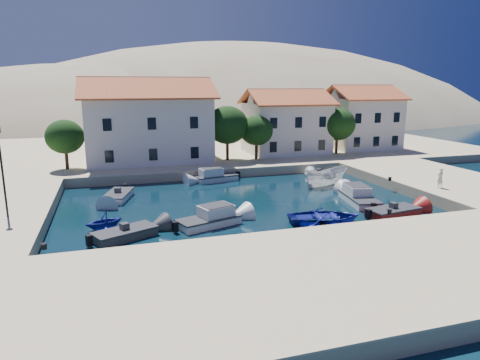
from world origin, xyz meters
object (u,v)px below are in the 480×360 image
rowboat_south (324,222)px  building_left (148,119)px  cabin_cruiser_south (209,219)px  lamppost (1,163)px  boat_east (326,186)px  cabin_cruiser_east (359,198)px  building_mid (286,121)px  pedestrian (440,178)px  building_right (361,116)px

rowboat_south → building_left: bearing=33.0°
cabin_cruiser_south → rowboat_south: 8.48m
lamppost → boat_east: lamppost is taller
building_left → cabin_cruiser_east: (15.61, -20.89, -5.46)m
building_mid → lamppost: bearing=-144.6°
lamppost → boat_east: (27.41, 5.64, -4.75)m
pedestrian → cabin_cruiser_south: bearing=-1.1°
building_mid → cabin_cruiser_south: bearing=-123.7°
building_right → cabin_cruiser_east: 27.50m
building_right → pedestrian: size_ratio=5.38×
building_mid → pedestrian: building_mid is taller
building_mid → cabin_cruiser_east: building_mid is taller
building_mid → boat_east: bearing=-97.8°
building_left → boat_east: 22.24m
boat_east → rowboat_south: bearing=139.0°
cabin_cruiser_east → boat_east: cabin_cruiser_east is taller
building_right → boat_east: size_ratio=1.82×
lamppost → rowboat_south: size_ratio=1.18×
building_right → lamppost: 46.98m
building_left → boat_east: building_left is taller
lamppost → cabin_cruiser_east: size_ratio=1.17×
building_left → building_mid: building_left is taller
cabin_cruiser_east → boat_east: bearing=7.9°
building_left → cabin_cruiser_south: (1.96, -23.02, -5.46)m
cabin_cruiser_east → pedestrian: pedestrian is taller
lamppost → cabin_cruiser_south: size_ratio=1.26×
building_mid → cabin_cruiser_east: bearing=-96.2°
building_left → rowboat_south: 27.46m
building_right → pedestrian: (-6.93, -23.76, -3.59)m
lamppost → cabin_cruiser_south: 14.44m
building_right → lamppost: (-41.50, -22.00, -0.72)m
building_right → cabin_cruiser_south: size_ratio=1.92×
building_mid → cabin_cruiser_east: (-2.39, -21.89, -4.75)m
building_left → building_mid: (18.00, 1.00, -0.71)m
cabin_cruiser_east → pedestrian: 7.63m
lamppost → pedestrian: 34.73m
cabin_cruiser_south → building_right: bearing=23.2°
building_left → lamppost: building_left is taller
boat_east → building_right: bearing=-53.2°
rowboat_south → lamppost: bearing=88.1°
rowboat_south → cabin_cruiser_east: 6.65m
boat_east → pedestrian: pedestrian is taller
building_left → boat_east: (15.91, -14.36, -5.94)m
building_left → cabin_cruiser_east: 26.65m
cabin_cruiser_south → cabin_cruiser_east: size_ratio=0.93×
cabin_cruiser_south → boat_east: (13.95, 8.66, -0.48)m
building_mid → building_right: (12.00, 1.00, 0.25)m
cabin_cruiser_south → boat_east: 16.43m
building_left → building_right: size_ratio=1.56×
lamppost → boat_east: size_ratio=1.20×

